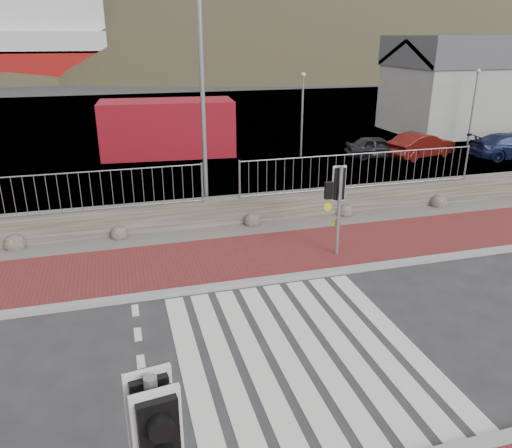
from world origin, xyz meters
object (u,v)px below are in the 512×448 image
object	(u,v)px
shipping_container	(168,128)
traffic_signal_far	(339,192)
car_a	(378,147)
car_b	(421,145)
streetlight	(206,77)

from	to	relation	value
shipping_container	traffic_signal_far	bearing A→B (deg)	-73.31
car_a	shipping_container	bearing A→B (deg)	82.88
traffic_signal_far	car_a	size ratio (longest dim) A/B	0.81
traffic_signal_far	car_b	distance (m)	13.61
car_a	streetlight	bearing A→B (deg)	135.45
streetlight	shipping_container	distance (m)	10.41
streetlight	shipping_container	bearing A→B (deg)	67.07
shipping_container	car_b	distance (m)	12.87
traffic_signal_far	streetlight	bearing A→B (deg)	-51.98
streetlight	car_b	world-z (taller)	streetlight
car_a	car_b	size ratio (longest dim) A/B	0.85
shipping_container	streetlight	bearing A→B (deg)	-83.87
traffic_signal_far	shipping_container	world-z (taller)	shipping_container
streetlight	car_a	distance (m)	12.31
streetlight	car_b	bearing A→B (deg)	1.59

